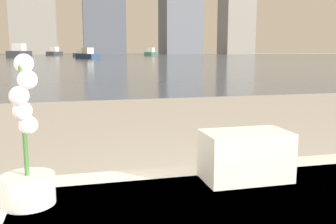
% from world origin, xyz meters
% --- Properties ---
extents(potted_orchid, '(0.14, 0.14, 0.41)m').
position_xyz_m(potted_orchid, '(-0.68, 0.82, 0.64)').
color(potted_orchid, silver).
rests_on(potted_orchid, bathtub).
extents(towel_stack, '(0.28, 0.16, 0.16)m').
position_xyz_m(towel_stack, '(-0.01, 0.86, 0.60)').
color(towel_stack, silver).
rests_on(towel_stack, bathtub).
extents(harbor_water, '(180.00, 110.00, 0.01)m').
position_xyz_m(harbor_water, '(0.00, 62.00, 0.01)').
color(harbor_water, slate).
rests_on(harbor_water, ground_plane).
extents(harbor_boat_0, '(3.08, 5.87, 2.10)m').
position_xyz_m(harbor_boat_0, '(-8.33, 60.28, 0.75)').
color(harbor_boat_0, '#2D2D33').
rests_on(harbor_boat_0, harbor_water).
extents(harbor_boat_1, '(2.63, 3.67, 1.31)m').
position_xyz_m(harbor_boat_1, '(0.69, 65.23, 0.47)').
color(harbor_boat_1, '#2D2D33').
rests_on(harbor_boat_1, harbor_water).
extents(harbor_boat_2, '(3.45, 4.60, 1.66)m').
position_xyz_m(harbor_boat_2, '(14.81, 74.96, 0.59)').
color(harbor_boat_2, '#335647').
rests_on(harbor_boat_2, harbor_water).
extents(harbor_boat_4, '(2.88, 3.74, 1.35)m').
position_xyz_m(harbor_boat_4, '(1.18, 47.13, 0.49)').
color(harbor_boat_4, navy).
rests_on(harbor_boat_4, harbor_water).
extents(harbor_boat_5, '(3.38, 5.26, 1.87)m').
position_xyz_m(harbor_boat_5, '(-4.36, 84.07, 0.67)').
color(harbor_boat_5, '#2D2D33').
rests_on(harbor_boat_5, harbor_water).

